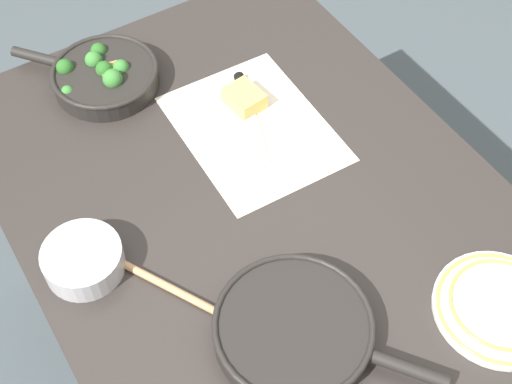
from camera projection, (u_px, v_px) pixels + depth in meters
The scene contains 10 objects.
ground_plane at pixel (256, 348), 2.03m from camera, with size 14.00×14.00×0.00m, color #424C51.
dining_table_red at pixel (256, 219), 1.51m from camera, with size 1.25×0.93×0.72m.
skillet_broccoli at pixel (104, 75), 1.62m from camera, with size 0.32×0.28×0.07m.
skillet_eggs at pixel (295, 329), 1.25m from camera, with size 0.37×0.32×0.05m.
wooden_spoon at pixel (210, 308), 1.29m from camera, with size 0.37×0.22×0.02m.
parchment_sheet at pixel (253, 128), 1.56m from camera, with size 0.39×0.31×0.00m.
grater_knife at pixel (247, 104), 1.59m from camera, with size 0.25×0.11×0.02m.
cheese_block at pixel (244, 99), 1.59m from camera, with size 0.09×0.08×0.04m.
dinner_plate_stack at pixel (499, 307), 1.29m from camera, with size 0.24×0.24×0.03m.
prep_bowl_steel at pixel (83, 260), 1.33m from camera, with size 0.15×0.15×0.05m.
Camera 1 is at (0.73, -0.46, 1.89)m, focal length 50.00 mm.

